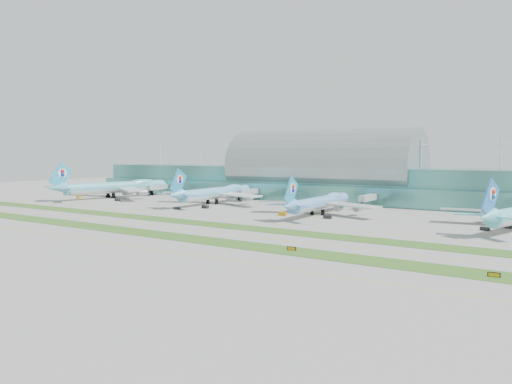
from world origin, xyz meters
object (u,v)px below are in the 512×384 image
Objects in this scene: taxiway_sign_far_east at (494,275)px; airliner_b at (217,192)px; airliner_c at (321,202)px; terminal at (322,176)px; taxiway_sign_east at (292,249)px; airliner_a at (117,186)px.

airliner_b is at bearing 143.16° from taxiway_sign_far_east.
terminal is at bearing 113.45° from airliner_c.
taxiway_sign_far_east is (53.64, -1.81, -0.00)m from taxiway_sign_east.
taxiway_sign_east is (32.57, -84.50, -5.26)m from airliner_c.
airliner_a is at bearing -150.71° from terminal.
terminal is 122.57× the size of taxiway_sign_east.
taxiway_sign_far_east is at bearing -12.13° from taxiway_sign_east.
airliner_b reaches higher than airliner_c.
airliner_a is 1.12× the size of airliner_b.
airliner_a is at bearing 153.52° from taxiway_sign_far_east.
airliner_b is at bearing 126.78° from taxiway_sign_east.
terminal is 199.53m from taxiway_sign_far_east.
airliner_c is 90.71m from taxiway_sign_east.
terminal is at bearing 122.80° from taxiway_sign_far_east.
airliner_b is 186.87m from taxiway_sign_far_east.
terminal is 4.06× the size of airliner_a.
airliner_c reaches higher than taxiway_sign_far_east.
taxiway_sign_east is (67.51, -156.14, -13.65)m from terminal.
airliner_a reaches higher than airliner_b.
taxiway_sign_far_east is (235.15, -94.00, -6.58)m from airliner_a.
airliner_a is at bearing -178.26° from airliner_b.
airliner_c is at bearing 130.27° from taxiway_sign_far_east.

